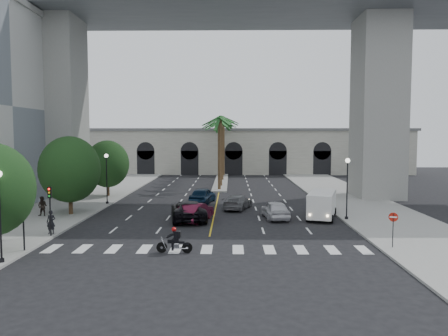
# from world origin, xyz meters

# --- Properties ---
(ground) EXTENTS (140.00, 140.00, 0.00)m
(ground) POSITION_xyz_m (0.00, 0.00, 0.00)
(ground) COLOR black
(ground) RESTS_ON ground
(sidewalk_left) EXTENTS (8.00, 100.00, 0.15)m
(sidewalk_left) POSITION_xyz_m (-15.00, 15.00, 0.07)
(sidewalk_left) COLOR gray
(sidewalk_left) RESTS_ON ground
(sidewalk_right) EXTENTS (8.00, 100.00, 0.15)m
(sidewalk_right) POSITION_xyz_m (15.00, 15.00, 0.07)
(sidewalk_right) COLOR gray
(sidewalk_right) RESTS_ON ground
(median) EXTENTS (2.00, 24.00, 0.20)m
(median) POSITION_xyz_m (0.00, 38.00, 0.10)
(median) COLOR gray
(median) RESTS_ON ground
(pier_building) EXTENTS (71.00, 10.50, 8.50)m
(pier_building) POSITION_xyz_m (0.00, 55.00, 4.27)
(pier_building) COLOR beige
(pier_building) RESTS_ON ground
(bridge) EXTENTS (75.00, 13.00, 26.00)m
(bridge) POSITION_xyz_m (3.42, 22.00, 18.51)
(bridge) COLOR gray
(bridge) RESTS_ON ground
(palm_a) EXTENTS (3.20, 3.20, 10.30)m
(palm_a) POSITION_xyz_m (0.00, 28.00, 9.10)
(palm_a) COLOR #47331E
(palm_a) RESTS_ON ground
(palm_b) EXTENTS (3.20, 3.20, 10.60)m
(palm_b) POSITION_xyz_m (0.10, 32.00, 9.37)
(palm_b) COLOR #47331E
(palm_b) RESTS_ON ground
(palm_c) EXTENTS (3.20, 3.20, 10.10)m
(palm_c) POSITION_xyz_m (-0.20, 36.00, 8.91)
(palm_c) COLOR #47331E
(palm_c) RESTS_ON ground
(palm_d) EXTENTS (3.20, 3.20, 10.90)m
(palm_d) POSITION_xyz_m (0.15, 40.00, 9.65)
(palm_d) COLOR #47331E
(palm_d) RESTS_ON ground
(palm_e) EXTENTS (3.20, 3.20, 10.40)m
(palm_e) POSITION_xyz_m (-0.10, 44.00, 9.19)
(palm_e) COLOR #47331E
(palm_e) RESTS_ON ground
(palm_f) EXTENTS (3.20, 3.20, 10.70)m
(palm_f) POSITION_xyz_m (0.20, 48.00, 9.46)
(palm_f) COLOR #47331E
(palm_f) RESTS_ON ground
(street_tree_mid) EXTENTS (5.44, 5.44, 7.21)m
(street_tree_mid) POSITION_xyz_m (-13.00, 10.00, 4.21)
(street_tree_mid) COLOR #382616
(street_tree_mid) RESTS_ON ground
(street_tree_far) EXTENTS (5.04, 5.04, 6.68)m
(street_tree_far) POSITION_xyz_m (-13.00, 22.00, 3.90)
(street_tree_far) COLOR #382616
(street_tree_far) RESTS_ON ground
(lamp_post_left_near) EXTENTS (0.40, 0.40, 5.35)m
(lamp_post_left_near) POSITION_xyz_m (-11.40, -5.00, 3.22)
(lamp_post_left_near) COLOR black
(lamp_post_left_near) RESTS_ON ground
(lamp_post_left_far) EXTENTS (0.40, 0.40, 5.35)m
(lamp_post_left_far) POSITION_xyz_m (-11.40, 16.00, 3.22)
(lamp_post_left_far) COLOR black
(lamp_post_left_far) RESTS_ON ground
(lamp_post_right) EXTENTS (0.40, 0.40, 5.35)m
(lamp_post_right) POSITION_xyz_m (11.40, 8.00, 3.22)
(lamp_post_right) COLOR black
(lamp_post_right) RESTS_ON ground
(traffic_signal_near) EXTENTS (0.25, 0.18, 3.65)m
(traffic_signal_near) POSITION_xyz_m (-11.30, -2.50, 2.51)
(traffic_signal_near) COLOR black
(traffic_signal_near) RESTS_ON ground
(traffic_signal_far) EXTENTS (0.25, 0.18, 3.65)m
(traffic_signal_far) POSITION_xyz_m (-11.30, 1.50, 2.51)
(traffic_signal_far) COLOR black
(traffic_signal_far) RESTS_ON ground
(motorcycle_rider) EXTENTS (2.25, 0.61, 1.62)m
(motorcycle_rider) POSITION_xyz_m (-1.90, -2.35, 0.73)
(motorcycle_rider) COLOR black
(motorcycle_rider) RESTS_ON ground
(car_a) EXTENTS (2.47, 4.88, 1.59)m
(car_a) POSITION_xyz_m (5.40, 8.83, 0.80)
(car_a) COLOR silver
(car_a) RESTS_ON ground
(car_b) EXTENTS (3.07, 5.14, 1.60)m
(car_b) POSITION_xyz_m (-1.50, 7.59, 0.80)
(car_b) COLOR #4C0F23
(car_b) RESTS_ON ground
(car_c) EXTENTS (3.74, 6.49, 1.70)m
(car_c) POSITION_xyz_m (-2.11, 8.02, 0.85)
(car_c) COLOR black
(car_c) RESTS_ON ground
(car_d) EXTENTS (3.32, 5.20, 1.40)m
(car_d) POSITION_xyz_m (2.17, 13.61, 0.70)
(car_d) COLOR slate
(car_d) RESTS_ON ground
(car_e) EXTENTS (2.98, 5.27, 1.69)m
(car_e) POSITION_xyz_m (-1.50, 17.34, 0.85)
(car_e) COLOR #0D233C
(car_e) RESTS_ON ground
(cargo_van) EXTENTS (3.54, 5.82, 2.33)m
(cargo_van) POSITION_xyz_m (9.49, 8.95, 1.30)
(cargo_van) COLOR silver
(cargo_van) RESTS_ON ground
(pedestrian_a) EXTENTS (0.64, 0.43, 1.71)m
(pedestrian_a) POSITION_xyz_m (-11.50, 2.05, 1.01)
(pedestrian_a) COLOR black
(pedestrian_a) RESTS_ON sidewalk_left
(pedestrian_b) EXTENTS (0.90, 0.73, 1.74)m
(pedestrian_b) POSITION_xyz_m (-15.10, 8.91, 1.02)
(pedestrian_b) COLOR black
(pedestrian_b) RESTS_ON sidewalk_left
(do_not_enter_sign) EXTENTS (0.56, 0.21, 2.39)m
(do_not_enter_sign) POSITION_xyz_m (11.88, -1.34, 1.73)
(do_not_enter_sign) COLOR black
(do_not_enter_sign) RESTS_ON ground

